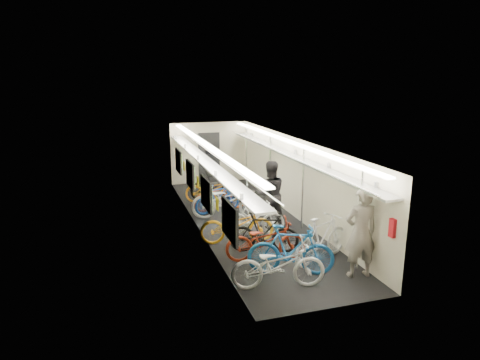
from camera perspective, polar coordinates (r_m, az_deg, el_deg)
train_car_shell at (r=12.73m, az=-1.45°, el=2.33°), size 10.00×10.00×10.00m
bicycle_0 at (r=8.76m, az=5.12°, el=-11.19°), size 2.00×1.02×1.00m
bicycle_1 at (r=9.32m, az=6.80°, el=-9.25°), size 1.93×1.19×1.12m
bicycle_2 at (r=9.96m, az=3.45°, el=-8.04°), size 1.95×0.96×0.98m
bicycle_3 at (r=10.38m, az=3.18°, el=-6.99°), size 1.76×1.07×1.02m
bicycle_4 at (r=10.94m, az=-0.42°, el=-5.95°), size 1.97×0.96×0.99m
bicycle_5 at (r=11.48m, az=2.01°, el=-5.07°), size 1.66×0.84×0.96m
bicycle_6 at (r=12.72m, az=-1.66°, el=-2.74°), size 2.29×1.35×1.14m
bicycle_7 at (r=13.31m, az=-2.99°, el=-2.46°), size 1.60×0.77×0.93m
bicycle_8 at (r=13.57m, az=-2.59°, el=-2.10°), size 1.83×0.76×0.94m
bicycle_9 at (r=14.65m, az=-3.28°, el=-0.70°), size 1.78×0.67×1.04m
bicycle_10 at (r=14.35m, az=-3.76°, el=-1.23°), size 1.90×1.18×0.94m
bicycle_11 at (r=10.10m, az=10.86°, el=-7.64°), size 1.87×1.20×1.09m
passenger_near at (r=9.38m, az=15.79°, el=-6.74°), size 0.76×0.53×1.98m
passenger_mid at (r=11.99m, az=3.98°, el=-1.91°), size 0.98×0.79×1.90m
backpack at (r=9.00m, az=20.10°, el=-5.97°), size 0.27×0.15×0.38m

